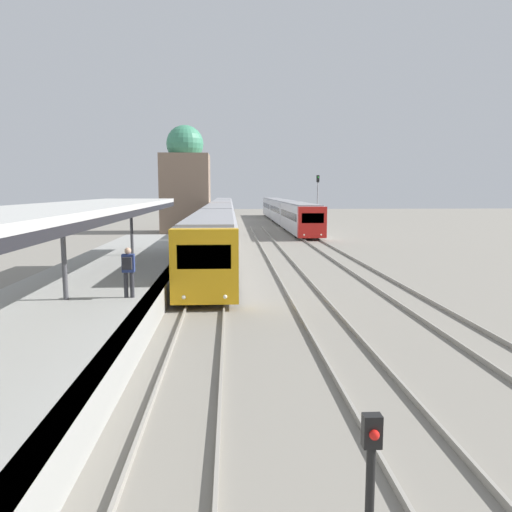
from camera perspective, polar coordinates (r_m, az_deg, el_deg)
The scene contains 7 objects.
platform_canopy at distance 17.03m, azimuth -21.20°, elevation 4.96°, with size 4.00×28.00×3.03m.
person_on_platform at distance 16.89m, azimuth -14.40°, elevation -1.36°, with size 0.40×0.40×1.66m.
train_near at distance 52.45m, azimuth -4.08°, elevation 4.54°, with size 2.57×68.33×3.20m.
train_far at distance 67.43m, azimuth 3.23°, elevation 5.19°, with size 2.55×46.64×3.17m.
signal_post_near at distance 6.04m, azimuth 12.92°, elevation -24.48°, with size 0.20×0.21×2.15m.
signal_mast_far at distance 51.27m, azimuth 7.05°, elevation 6.58°, with size 0.28×0.29×5.99m.
distant_domed_building at distance 54.28m, azimuth -8.05°, elevation 8.28°, with size 5.08×5.08×11.30m.
Camera 1 is at (0.95, -0.23, 4.50)m, focal length 35.00 mm.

